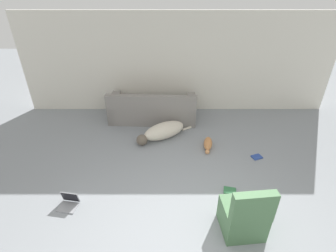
{
  "coord_description": "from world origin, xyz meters",
  "views": [
    {
      "loc": [
        -0.24,
        -2.23,
        3.25
      ],
      "look_at": [
        -0.24,
        2.17,
        0.57
      ],
      "focal_mm": 28.0,
      "sensor_mm": 36.0,
      "label": 1
    }
  ],
  "objects_px": {
    "dog": "(163,131)",
    "laptop_open": "(70,201)",
    "side_chair": "(244,216)",
    "couch": "(153,110)",
    "book_blue": "(257,157)",
    "cat": "(208,144)",
    "book_green": "(230,191)"
  },
  "relations": [
    {
      "from": "dog",
      "to": "laptop_open",
      "type": "xyz_separation_m",
      "value": [
        -1.45,
        -1.92,
        -0.09
      ]
    },
    {
      "from": "side_chair",
      "to": "laptop_open",
      "type": "bearing_deg",
      "value": -16.28
    },
    {
      "from": "dog",
      "to": "laptop_open",
      "type": "bearing_deg",
      "value": 21.05
    },
    {
      "from": "couch",
      "to": "book_blue",
      "type": "height_order",
      "value": "couch"
    },
    {
      "from": "couch",
      "to": "laptop_open",
      "type": "height_order",
      "value": "couch"
    },
    {
      "from": "cat",
      "to": "side_chair",
      "type": "xyz_separation_m",
      "value": [
        0.21,
        -2.04,
        0.22
      ]
    },
    {
      "from": "laptop_open",
      "to": "couch",
      "type": "bearing_deg",
      "value": 75.71
    },
    {
      "from": "laptop_open",
      "to": "book_green",
      "type": "bearing_deg",
      "value": 15.8
    },
    {
      "from": "dog",
      "to": "book_green",
      "type": "height_order",
      "value": "dog"
    },
    {
      "from": "dog",
      "to": "cat",
      "type": "bearing_deg",
      "value": 127.57
    },
    {
      "from": "dog",
      "to": "laptop_open",
      "type": "relative_size",
      "value": 3.89
    },
    {
      "from": "couch",
      "to": "book_blue",
      "type": "xyz_separation_m",
      "value": [
        2.15,
        -1.51,
        -0.26
      ]
    },
    {
      "from": "laptop_open",
      "to": "book_blue",
      "type": "height_order",
      "value": "laptop_open"
    },
    {
      "from": "couch",
      "to": "dog",
      "type": "xyz_separation_m",
      "value": [
        0.25,
        -0.8,
        -0.11
      ]
    },
    {
      "from": "cat",
      "to": "laptop_open",
      "type": "height_order",
      "value": "laptop_open"
    },
    {
      "from": "couch",
      "to": "cat",
      "type": "distance_m",
      "value": 1.69
    },
    {
      "from": "book_blue",
      "to": "book_green",
      "type": "xyz_separation_m",
      "value": [
        -0.72,
        -0.92,
        0.0
      ]
    },
    {
      "from": "book_green",
      "to": "couch",
      "type": "bearing_deg",
      "value": 120.35
    },
    {
      "from": "cat",
      "to": "side_chair",
      "type": "height_order",
      "value": "side_chair"
    },
    {
      "from": "couch",
      "to": "book_green",
      "type": "height_order",
      "value": "couch"
    },
    {
      "from": "book_blue",
      "to": "dog",
      "type": "bearing_deg",
      "value": 159.5
    },
    {
      "from": "book_green",
      "to": "laptop_open",
      "type": "bearing_deg",
      "value": -173.63
    },
    {
      "from": "couch",
      "to": "dog",
      "type": "relative_size",
      "value": 1.66
    },
    {
      "from": "side_chair",
      "to": "book_green",
      "type": "bearing_deg",
      "value": -95.57
    },
    {
      "from": "dog",
      "to": "cat",
      "type": "xyz_separation_m",
      "value": [
        0.96,
        -0.36,
        -0.08
      ]
    },
    {
      "from": "cat",
      "to": "dog",
      "type": "bearing_deg",
      "value": -101.22
    },
    {
      "from": "couch",
      "to": "book_blue",
      "type": "bearing_deg",
      "value": 147.67
    },
    {
      "from": "cat",
      "to": "book_blue",
      "type": "relative_size",
      "value": 2.67
    },
    {
      "from": "dog",
      "to": "book_blue",
      "type": "distance_m",
      "value": 2.03
    },
    {
      "from": "cat",
      "to": "book_green",
      "type": "xyz_separation_m",
      "value": [
        0.21,
        -1.27,
        -0.07
      ]
    },
    {
      "from": "book_green",
      "to": "side_chair",
      "type": "xyz_separation_m",
      "value": [
        0.0,
        -0.78,
        0.29
      ]
    },
    {
      "from": "laptop_open",
      "to": "book_green",
      "type": "xyz_separation_m",
      "value": [
        2.62,
        0.29,
        -0.06
      ]
    }
  ]
}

